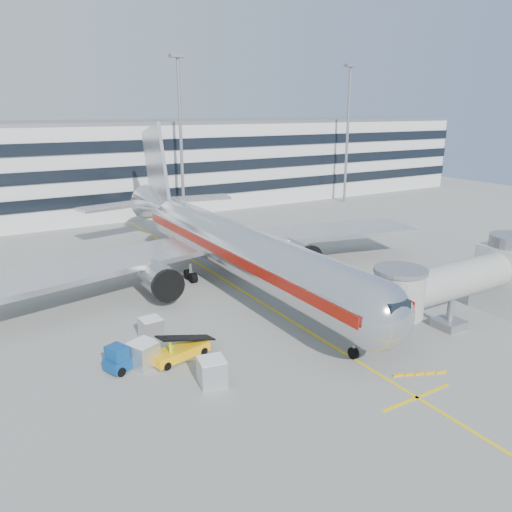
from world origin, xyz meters
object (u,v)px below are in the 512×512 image
cargo_container_right (143,354)px  ramp_worker (171,351)px  baggage_tug (122,359)px  main_jet (227,243)px  cargo_container_left (151,328)px  cargo_container_front (212,372)px  belt_loader (180,351)px

cargo_container_right → ramp_worker: size_ratio=1.20×
baggage_tug → main_jet: bearing=40.0°
cargo_container_left → cargo_container_right: size_ratio=0.73×
main_jet → cargo_container_left: bearing=-142.5°
main_jet → cargo_container_left: size_ratio=30.16×
baggage_tug → cargo_container_left: baggage_tug is taller
main_jet → ramp_worker: bearing=-130.8°
baggage_tug → cargo_container_front: (4.55, -5.00, 0.08)m
cargo_container_left → ramp_worker: 4.72m
cargo_container_right → cargo_container_front: (3.10, -4.66, -0.02)m
cargo_container_front → baggage_tug: bearing=132.3°
cargo_container_left → ramp_worker: size_ratio=0.88×
cargo_container_right → main_jet: bearing=43.7°
baggage_tug → cargo_container_front: 6.76m
belt_loader → cargo_container_right: 2.66m
cargo_container_front → ramp_worker: 4.23m
baggage_tug → cargo_container_front: bearing=-47.7°
ramp_worker → main_jet: bearing=-1.5°
baggage_tug → cargo_container_left: (3.46, 3.75, 0.01)m
main_jet → cargo_container_left: main_jet is taller
baggage_tug → cargo_container_right: (1.44, -0.34, 0.10)m
belt_loader → cargo_container_front: belt_loader is taller
cargo_container_right → ramp_worker: 1.92m
cargo_container_left → ramp_worker: ramp_worker is taller
ramp_worker → cargo_container_left: bearing=36.9°
belt_loader → ramp_worker: belt_loader is taller
baggage_tug → cargo_container_left: size_ratio=1.74×
main_jet → ramp_worker: (-11.70, -13.54, -3.28)m
main_jet → ramp_worker: size_ratio=26.64×
belt_loader → cargo_container_front: (0.47, -4.37, 0.28)m
cargo_container_right → ramp_worker: ramp_worker is taller
baggage_tug → ramp_worker: bearing=-16.6°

